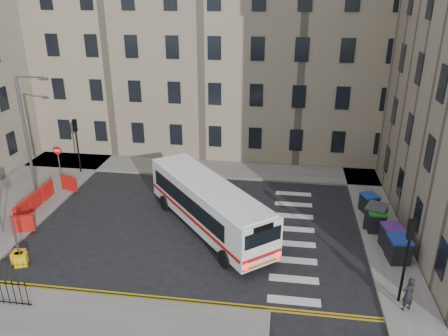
% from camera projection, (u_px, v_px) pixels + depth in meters
% --- Properties ---
extents(ground, '(120.00, 120.00, 0.00)m').
position_uv_depth(ground, '(225.00, 228.00, 25.68)').
color(ground, black).
rests_on(ground, ground).
extents(pavement_north, '(36.00, 3.20, 0.15)m').
position_uv_depth(pavement_north, '(165.00, 166.00, 34.31)').
color(pavement_north, slate).
rests_on(pavement_north, ground).
extents(pavement_east, '(2.40, 26.00, 0.15)m').
position_uv_depth(pavement_east, '(372.00, 206.00, 28.12)').
color(pavement_east, slate).
rests_on(pavement_east, ground).
extents(pavement_west, '(6.00, 22.00, 0.15)m').
position_uv_depth(pavement_west, '(15.00, 203.00, 28.42)').
color(pavement_west, slate).
rests_on(pavement_west, ground).
extents(terrace_north, '(38.30, 10.80, 17.20)m').
position_uv_depth(terrace_north, '(170.00, 44.00, 37.50)').
color(terrace_north, gray).
rests_on(terrace_north, ground).
extents(traffic_light_east, '(0.28, 0.22, 4.10)m').
position_uv_depth(traffic_light_east, '(408.00, 249.00, 18.41)').
color(traffic_light_east, black).
rests_on(traffic_light_east, pavement_east).
extents(traffic_light_nw, '(0.28, 0.22, 4.10)m').
position_uv_depth(traffic_light_nw, '(76.00, 137.00, 32.12)').
color(traffic_light_nw, black).
rests_on(traffic_light_nw, pavement_west).
extents(streetlamp, '(0.50, 0.22, 8.14)m').
position_uv_depth(streetlamp, '(26.00, 137.00, 27.58)').
color(streetlamp, '#595B5E').
rests_on(streetlamp, pavement_west).
extents(no_entry_north, '(0.60, 0.08, 3.00)m').
position_uv_depth(no_entry_north, '(58.00, 157.00, 30.66)').
color(no_entry_north, '#595B5E').
rests_on(no_entry_north, pavement_west).
extents(roadworks_barriers, '(1.66, 6.26, 1.00)m').
position_uv_depth(roadworks_barriers, '(40.00, 201.00, 27.46)').
color(roadworks_barriers, red).
rests_on(roadworks_barriers, pavement_west).
extents(bus, '(8.53, 9.60, 2.86)m').
position_uv_depth(bus, '(208.00, 203.00, 24.94)').
color(bus, white).
rests_on(bus, ground).
extents(wheelie_bin_a, '(1.16, 1.29, 1.30)m').
position_uv_depth(wheelie_bin_a, '(398.00, 249.00, 22.11)').
color(wheelie_bin_a, black).
rests_on(wheelie_bin_a, pavement_east).
extents(wheelie_bin_b, '(1.23, 1.35, 1.30)m').
position_uv_depth(wheelie_bin_b, '(392.00, 237.00, 23.19)').
color(wheelie_bin_b, black).
rests_on(wheelie_bin_b, pavement_east).
extents(wheelie_bin_c, '(0.97, 1.11, 1.22)m').
position_uv_depth(wheelie_bin_c, '(376.00, 220.00, 24.91)').
color(wheelie_bin_c, black).
rests_on(wheelie_bin_c, pavement_east).
extents(wheelie_bin_d, '(1.50, 1.58, 1.38)m').
position_uv_depth(wheelie_bin_d, '(376.00, 216.00, 25.21)').
color(wheelie_bin_d, black).
rests_on(wheelie_bin_d, pavement_east).
extents(wheelie_bin_e, '(1.23, 1.31, 1.15)m').
position_uv_depth(wheelie_bin_e, '(369.00, 203.00, 27.02)').
color(wheelie_bin_e, black).
rests_on(wheelie_bin_e, pavement_east).
extents(pedestrian, '(0.70, 0.62, 1.63)m').
position_uv_depth(pedestrian, '(408.00, 294.00, 18.61)').
color(pedestrian, black).
rests_on(pedestrian, pavement_east).
extents(bollard_yellow, '(0.68, 0.68, 0.60)m').
position_uv_depth(bollard_yellow, '(19.00, 256.00, 22.39)').
color(bollard_yellow, '#FE9C0E').
rests_on(bollard_yellow, ground).
extents(bollard_chevron, '(0.79, 0.79, 0.60)m').
position_uv_depth(bollard_chevron, '(21.00, 260.00, 22.13)').
color(bollard_chevron, yellow).
rests_on(bollard_chevron, ground).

